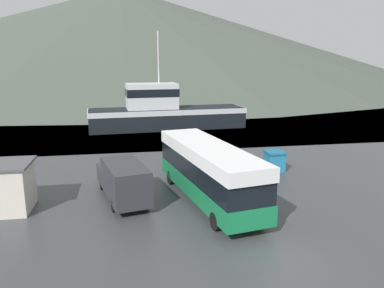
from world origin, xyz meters
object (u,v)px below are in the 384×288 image
object	(u,v)px
delivery_van	(123,179)
storage_bin	(274,161)
fishing_boat	(164,112)
tour_bus	(208,170)
dock_kiosk	(2,187)

from	to	relation	value
delivery_van	storage_bin	bearing A→B (deg)	7.73
fishing_boat	delivery_van	bearing A→B (deg)	-16.06
tour_bus	fishing_boat	xyz separation A→B (m)	(-0.15, 23.81, 0.10)
tour_bus	storage_bin	bearing A→B (deg)	29.31
fishing_boat	storage_bin	size ratio (longest dim) A/B	12.11
tour_bus	delivery_van	distance (m)	4.99
tour_bus	fishing_boat	distance (m)	23.81
delivery_van	fishing_boat	distance (m)	23.26
tour_bus	storage_bin	world-z (taller)	tour_bus
fishing_boat	dock_kiosk	distance (m)	25.85
delivery_van	storage_bin	world-z (taller)	delivery_van
delivery_van	fishing_boat	size ratio (longest dim) A/B	0.35
tour_bus	storage_bin	size ratio (longest dim) A/B	6.98
tour_bus	fishing_boat	bearing A→B (deg)	79.77
delivery_van	fishing_boat	bearing A→B (deg)	65.68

